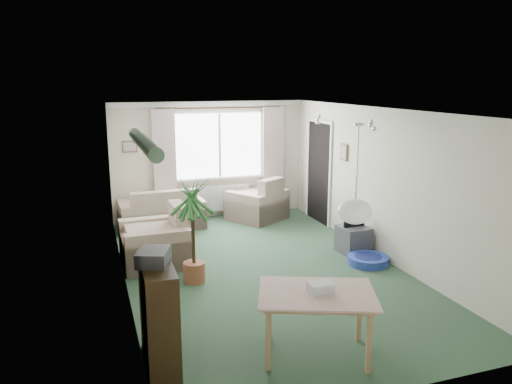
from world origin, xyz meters
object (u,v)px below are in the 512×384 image
object	(u,v)px
armchair_corner	(257,198)
houseplant	(193,230)
tv_cube	(353,240)
dining_table	(316,325)
armchair_left	(154,235)
coffee_table	(185,217)
sofa	(162,208)
pet_bed	(368,260)
bookshelf	(159,316)

from	to	relation	value
armchair_corner	houseplant	xyz separation A→B (m)	(-1.92, -2.82, 0.32)
houseplant	tv_cube	distance (m)	2.84
houseplant	dining_table	world-z (taller)	houseplant
tv_cube	armchair_corner	bearing A→B (deg)	105.93
armchair_left	coffee_table	xyz separation A→B (m)	(0.84, 1.93, -0.29)
sofa	coffee_table	bearing A→B (deg)	177.81
sofa	houseplant	xyz separation A→B (m)	(0.03, -2.85, 0.37)
sofa	armchair_left	size ratio (longest dim) A/B	1.53
tv_cube	pet_bed	bearing A→B (deg)	-98.31
coffee_table	armchair_corner	bearing A→B (deg)	-0.95
armchair_corner	houseplant	world-z (taller)	houseplant
armchair_left	dining_table	distance (m)	3.47
armchair_corner	dining_table	bearing A→B (deg)	46.50
bookshelf	dining_table	xyz separation A→B (m)	(1.57, -0.30, -0.21)
sofa	armchair_corner	size ratio (longest dim) A/B	1.59
sofa	armchair_corner	distance (m)	1.95
sofa	houseplant	distance (m)	2.87
coffee_table	houseplant	world-z (taller)	houseplant
bookshelf	dining_table	bearing A→B (deg)	-9.73
bookshelf	pet_bed	distance (m)	3.97
dining_table	armchair_corner	bearing A→B (deg)	77.72
coffee_table	pet_bed	size ratio (longest dim) A/B	1.24
houseplant	armchair_left	bearing A→B (deg)	115.20
coffee_table	bookshelf	bearing A→B (deg)	-103.64
armchair_left	pet_bed	xyz separation A→B (m)	(3.15, -1.11, -0.40)
bookshelf	dining_table	distance (m)	1.61
armchair_corner	armchair_left	bearing A→B (deg)	7.80
dining_table	tv_cube	size ratio (longest dim) A/B	2.20
armchair_corner	bookshelf	xyz separation A→B (m)	(-2.69, -4.85, 0.10)
armchair_corner	houseplant	size ratio (longest dim) A/B	0.65
coffee_table	bookshelf	size ratio (longest dim) A/B	0.72
armchair_left	pet_bed	bearing A→B (deg)	69.10
armchair_corner	tv_cube	bearing A→B (deg)	77.86
houseplant	pet_bed	size ratio (longest dim) A/B	2.42
bookshelf	pet_bed	size ratio (longest dim) A/B	1.72
sofa	pet_bed	distance (m)	4.11
armchair_left	bookshelf	bearing A→B (deg)	-8.04
sofa	houseplant	world-z (taller)	houseplant
armchair_left	tv_cube	size ratio (longest dim) A/B	2.11
armchair_left	bookshelf	xyz separation A→B (m)	(-0.34, -2.94, 0.08)
armchair_corner	pet_bed	xyz separation A→B (m)	(0.80, -3.02, -0.38)
bookshelf	houseplant	distance (m)	2.18
houseplant	tv_cube	size ratio (longest dim) A/B	3.13
tv_cube	pet_bed	distance (m)	0.58
tv_cube	sofa	bearing A→B (deg)	135.24
sofa	tv_cube	world-z (taller)	sofa
armchair_left	dining_table	bearing A→B (deg)	19.28
pet_bed	armchair_corner	bearing A→B (deg)	104.89
dining_table	pet_bed	world-z (taller)	dining_table
armchair_corner	dining_table	xyz separation A→B (m)	(-1.12, -5.15, -0.11)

